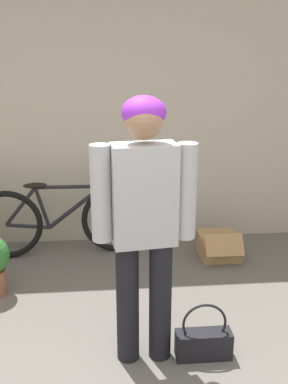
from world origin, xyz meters
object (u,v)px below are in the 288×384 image
(person, at_px, (144,214))
(cardboard_box, at_px, (219,246))
(bicycle, at_px, (62,220))
(handbag, at_px, (204,342))

(person, xyz_separation_m, cardboard_box, (0.84, 1.40, -0.88))
(bicycle, height_order, handbag, bicycle)
(handbag, height_order, cardboard_box, handbag)
(handbag, bearing_deg, cardboard_box, 72.24)
(bicycle, xyz_separation_m, cardboard_box, (1.48, -0.17, -0.25))
(bicycle, distance_m, handbag, 1.93)
(bicycle, distance_m, cardboard_box, 1.52)
(bicycle, bearing_deg, cardboard_box, -10.31)
(handbag, distance_m, cardboard_box, 1.52)
(bicycle, height_order, cardboard_box, bicycle)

